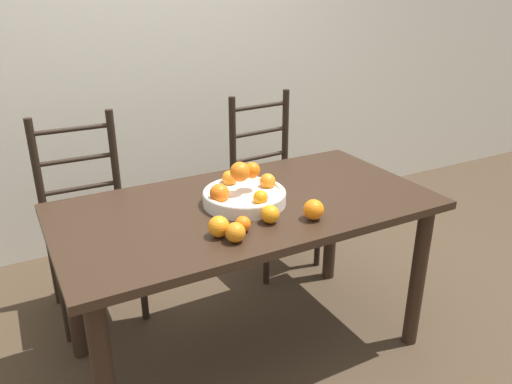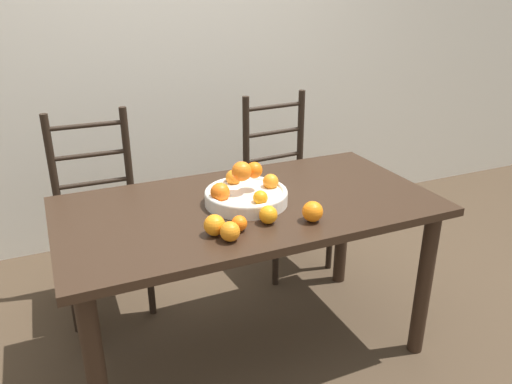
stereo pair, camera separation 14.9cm
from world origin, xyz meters
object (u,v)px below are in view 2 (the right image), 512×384
fruit_bowl (245,193)px  orange_loose_3 (268,215)px  orange_loose_0 (214,225)px  orange_loose_4 (313,212)px  chair_right (285,188)px  orange_loose_1 (239,223)px  orange_loose_2 (230,232)px  chair_left (100,219)px

fruit_bowl → orange_loose_3: bearing=-88.6°
orange_loose_0 → orange_loose_4: (0.39, -0.04, 0.00)m
chair_right → orange_loose_4: bearing=-115.7°
orange_loose_1 → orange_loose_2: orange_loose_2 is taller
orange_loose_2 → chair_right: (0.72, 0.97, -0.31)m
orange_loose_1 → chair_left: size_ratio=0.06×
orange_loose_0 → chair_left: (-0.32, 0.91, -0.31)m
orange_loose_3 → chair_right: 1.09m
fruit_bowl → chair_right: bearing=51.6°
orange_loose_3 → orange_loose_4: bearing=-17.8°
orange_loose_1 → orange_loose_2: 0.09m
orange_loose_0 → orange_loose_3: orange_loose_0 is taller
orange_loose_3 → chair_right: size_ratio=0.07×
orange_loose_0 → orange_loose_4: size_ratio=0.97×
orange_loose_1 → fruit_bowl: bearing=62.1°
orange_loose_0 → chair_left: size_ratio=0.08×
orange_loose_2 → orange_loose_0: bearing=118.5°
fruit_bowl → chair_left: (-0.54, 0.68, -0.32)m
orange_loose_1 → chair_right: size_ratio=0.06×
orange_loose_4 → chair_left: 1.23m
chair_right → orange_loose_3: bearing=-125.3°
fruit_bowl → chair_right: 0.93m
orange_loose_2 → chair_right: 1.25m
orange_loose_3 → orange_loose_1: bearing=-173.6°
chair_right → orange_loose_1: bearing=-130.4°
chair_left → fruit_bowl: bearing=-50.9°
orange_loose_1 → orange_loose_4: size_ratio=0.74×
orange_loose_0 → orange_loose_2: size_ratio=1.08×
fruit_bowl → orange_loose_4: (0.17, -0.27, -0.01)m
orange_loose_0 → orange_loose_2: orange_loose_0 is taller
orange_loose_0 → chair_right: bearing=50.1°
chair_left → chair_right: bearing=0.8°
fruit_bowl → chair_left: 0.93m
chair_left → orange_loose_1: bearing=-64.6°
orange_loose_2 → orange_loose_3: bearing=21.7°
orange_loose_3 → chair_right: (0.53, 0.90, -0.31)m
orange_loose_0 → orange_loose_3: (0.22, 0.01, -0.00)m
orange_loose_3 → chair_right: chair_right is taller
fruit_bowl → orange_loose_4: fruit_bowl is taller
fruit_bowl → orange_loose_3: (0.01, -0.22, -0.01)m
orange_loose_1 → orange_loose_4: bearing=-7.6°
orange_loose_1 → orange_loose_3: 0.13m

